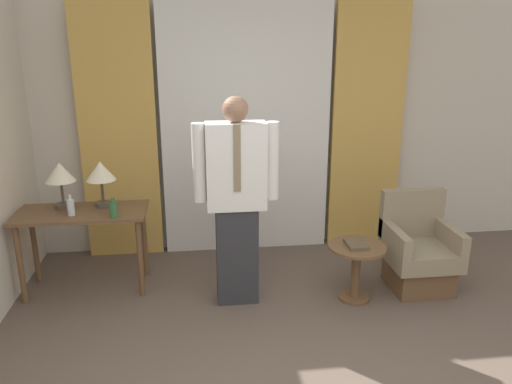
{
  "coord_description": "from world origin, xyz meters",
  "views": [
    {
      "loc": [
        -0.53,
        -1.99,
        2.2
      ],
      "look_at": [
        -0.06,
        1.75,
        1.03
      ],
      "focal_mm": 35.0,
      "sensor_mm": 36.0,
      "label": 1
    }
  ],
  "objects_px": {
    "side_table": "(356,263)",
    "table_lamp_left": "(60,175)",
    "bottle_by_lamp": "(71,207)",
    "person": "(236,196)",
    "book": "(356,244)",
    "table_lamp_right": "(101,173)",
    "desk": "(83,224)",
    "armchair": "(418,254)",
    "bottle_near_edge": "(114,209)"
  },
  "relations": [
    {
      "from": "side_table",
      "to": "table_lamp_left",
      "type": "bearing_deg",
      "value": 166.36
    },
    {
      "from": "bottle_by_lamp",
      "to": "person",
      "type": "xyz_separation_m",
      "value": [
        1.4,
        -0.3,
        0.14
      ]
    },
    {
      "from": "person",
      "to": "book",
      "type": "bearing_deg",
      "value": -6.09
    },
    {
      "from": "table_lamp_left",
      "to": "table_lamp_right",
      "type": "relative_size",
      "value": 1.0
    },
    {
      "from": "desk",
      "to": "armchair",
      "type": "xyz_separation_m",
      "value": [
        2.99,
        -0.34,
        -0.3
      ]
    },
    {
      "from": "bottle_by_lamp",
      "to": "book",
      "type": "height_order",
      "value": "bottle_by_lamp"
    },
    {
      "from": "armchair",
      "to": "book",
      "type": "bearing_deg",
      "value": -166.12
    },
    {
      "from": "table_lamp_right",
      "to": "armchair",
      "type": "xyz_separation_m",
      "value": [
        2.82,
        -0.46,
        -0.73
      ]
    },
    {
      "from": "desk",
      "to": "book",
      "type": "distance_m",
      "value": 2.4
    },
    {
      "from": "table_lamp_left",
      "to": "book",
      "type": "height_order",
      "value": "table_lamp_left"
    },
    {
      "from": "table_lamp_right",
      "to": "bottle_near_edge",
      "type": "relative_size",
      "value": 2.43
    },
    {
      "from": "armchair",
      "to": "table_lamp_right",
      "type": "bearing_deg",
      "value": 170.82
    },
    {
      "from": "table_lamp_left",
      "to": "side_table",
      "type": "xyz_separation_m",
      "value": [
        2.53,
        -0.61,
        -0.71
      ]
    },
    {
      "from": "table_lamp_right",
      "to": "book",
      "type": "bearing_deg",
      "value": -15.8
    },
    {
      "from": "table_lamp_right",
      "to": "bottle_near_edge",
      "type": "distance_m",
      "value": 0.41
    },
    {
      "from": "desk",
      "to": "armchair",
      "type": "height_order",
      "value": "armchair"
    },
    {
      "from": "desk",
      "to": "armchair",
      "type": "distance_m",
      "value": 3.03
    },
    {
      "from": "bottle_by_lamp",
      "to": "table_lamp_right",
      "type": "bearing_deg",
      "value": 42.15
    },
    {
      "from": "bottle_by_lamp",
      "to": "side_table",
      "type": "relative_size",
      "value": 0.36
    },
    {
      "from": "bottle_by_lamp",
      "to": "book",
      "type": "distance_m",
      "value": 2.46
    },
    {
      "from": "table_lamp_right",
      "to": "bottle_near_edge",
      "type": "xyz_separation_m",
      "value": [
        0.14,
        -0.3,
        -0.24
      ]
    },
    {
      "from": "book",
      "to": "bottle_by_lamp",
      "type": "bearing_deg",
      "value": 170.5
    },
    {
      "from": "armchair",
      "to": "book",
      "type": "height_order",
      "value": "armchair"
    },
    {
      "from": "desk",
      "to": "bottle_by_lamp",
      "type": "relative_size",
      "value": 6.16
    },
    {
      "from": "book",
      "to": "armchair",
      "type": "bearing_deg",
      "value": 13.88
    },
    {
      "from": "bottle_by_lamp",
      "to": "person",
      "type": "relative_size",
      "value": 0.1
    },
    {
      "from": "desk",
      "to": "table_lamp_right",
      "type": "bearing_deg",
      "value": 33.6
    },
    {
      "from": "bottle_near_edge",
      "to": "armchair",
      "type": "relative_size",
      "value": 0.2
    },
    {
      "from": "desk",
      "to": "table_lamp_left",
      "type": "height_order",
      "value": "table_lamp_left"
    },
    {
      "from": "table_lamp_right",
      "to": "bottle_by_lamp",
      "type": "distance_m",
      "value": 0.39
    },
    {
      "from": "bottle_near_edge",
      "to": "book",
      "type": "height_order",
      "value": "bottle_near_edge"
    },
    {
      "from": "bottle_by_lamp",
      "to": "side_table",
      "type": "bearing_deg",
      "value": -9.44
    },
    {
      "from": "table_lamp_left",
      "to": "bottle_near_edge",
      "type": "height_order",
      "value": "table_lamp_left"
    },
    {
      "from": "table_lamp_right",
      "to": "armchair",
      "type": "bearing_deg",
      "value": -9.18
    },
    {
      "from": "bottle_by_lamp",
      "to": "book",
      "type": "relative_size",
      "value": 0.81
    },
    {
      "from": "armchair",
      "to": "bottle_near_edge",
      "type": "bearing_deg",
      "value": 176.76
    },
    {
      "from": "table_lamp_right",
      "to": "bottle_by_lamp",
      "type": "height_order",
      "value": "table_lamp_right"
    },
    {
      "from": "desk",
      "to": "bottle_by_lamp",
      "type": "distance_m",
      "value": 0.23
    },
    {
      "from": "side_table",
      "to": "book",
      "type": "xyz_separation_m",
      "value": [
        -0.01,
        -0.0,
        0.18
      ]
    },
    {
      "from": "bottle_by_lamp",
      "to": "side_table",
      "type": "height_order",
      "value": "bottle_by_lamp"
    },
    {
      "from": "desk",
      "to": "bottle_near_edge",
      "type": "height_order",
      "value": "bottle_near_edge"
    },
    {
      "from": "table_lamp_left",
      "to": "table_lamp_right",
      "type": "distance_m",
      "value": 0.35
    },
    {
      "from": "bottle_by_lamp",
      "to": "book",
      "type": "xyz_separation_m",
      "value": [
        2.41,
        -0.4,
        -0.3
      ]
    },
    {
      "from": "table_lamp_right",
      "to": "side_table",
      "type": "height_order",
      "value": "table_lamp_right"
    },
    {
      "from": "table_lamp_right",
      "to": "armchair",
      "type": "relative_size",
      "value": 0.48
    },
    {
      "from": "armchair",
      "to": "side_table",
      "type": "relative_size",
      "value": 1.73
    },
    {
      "from": "table_lamp_right",
      "to": "desk",
      "type": "bearing_deg",
      "value": -146.4
    },
    {
      "from": "table_lamp_left",
      "to": "side_table",
      "type": "height_order",
      "value": "table_lamp_left"
    },
    {
      "from": "table_lamp_left",
      "to": "book",
      "type": "relative_size",
      "value": 1.84
    },
    {
      "from": "desk",
      "to": "person",
      "type": "bearing_deg",
      "value": -16.37
    }
  ]
}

